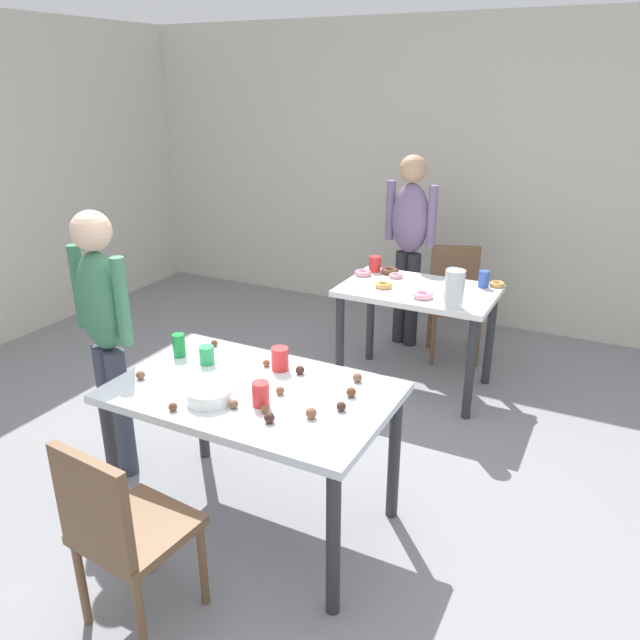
% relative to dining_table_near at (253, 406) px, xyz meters
% --- Properties ---
extents(ground_plane, '(6.40, 6.40, 0.00)m').
position_rel_dining_table_near_xyz_m(ground_plane, '(0.03, 0.10, -0.66)').
color(ground_plane, gray).
extents(wall_back, '(6.40, 0.10, 2.60)m').
position_rel_dining_table_near_xyz_m(wall_back, '(0.03, 3.30, 0.64)').
color(wall_back, beige).
rests_on(wall_back, ground_plane).
extents(dining_table_near, '(1.30, 0.81, 0.75)m').
position_rel_dining_table_near_xyz_m(dining_table_near, '(0.00, 0.00, 0.00)').
color(dining_table_near, silver).
rests_on(dining_table_near, ground_plane).
extents(dining_table_far, '(1.05, 0.68, 0.75)m').
position_rel_dining_table_near_xyz_m(dining_table_far, '(0.22, 1.77, -0.03)').
color(dining_table_far, white).
rests_on(dining_table_far, ground_plane).
extents(chair_near_table, '(0.44, 0.44, 0.87)m').
position_rel_dining_table_near_xyz_m(chair_near_table, '(-0.11, -0.78, -0.16)').
color(chair_near_table, brown).
rests_on(chair_near_table, ground_plane).
extents(chair_far_table, '(0.52, 0.52, 0.87)m').
position_rel_dining_table_near_xyz_m(chair_far_table, '(0.30, 2.46, -0.16)').
color(chair_far_table, brown).
rests_on(chair_far_table, ground_plane).
extents(person_girl_near, '(0.45, 0.26, 1.50)m').
position_rel_dining_table_near_xyz_m(person_girl_near, '(-0.93, 0.02, 0.24)').
color(person_girl_near, '#383D4C').
rests_on(person_girl_near, ground_plane).
extents(person_adult_far, '(0.45, 0.26, 1.56)m').
position_rel_dining_table_near_xyz_m(person_adult_far, '(-0.11, 2.49, 0.28)').
color(person_adult_far, '#28282D').
rests_on(person_adult_far, ground_plane).
extents(mixing_bowl, '(0.21, 0.21, 0.06)m').
position_rel_dining_table_near_xyz_m(mixing_bowl, '(-0.10, -0.18, 0.13)').
color(mixing_bowl, white).
rests_on(mixing_bowl, dining_table_near).
extents(soda_can, '(0.07, 0.07, 0.12)m').
position_rel_dining_table_near_xyz_m(soda_can, '(-0.53, 0.14, 0.15)').
color(soda_can, '#198438').
rests_on(soda_can, dining_table_near).
extents(fork_near, '(0.17, 0.02, 0.01)m').
position_rel_dining_table_near_xyz_m(fork_near, '(-0.17, 0.00, 0.10)').
color(fork_near, silver).
rests_on(fork_near, dining_table_near).
extents(cup_near_0, '(0.08, 0.08, 0.11)m').
position_rel_dining_table_near_xyz_m(cup_near_0, '(0.12, -0.11, 0.15)').
color(cup_near_0, red).
rests_on(cup_near_0, dining_table_near).
extents(cup_near_1, '(0.08, 0.08, 0.09)m').
position_rel_dining_table_near_xyz_m(cup_near_1, '(-0.35, 0.13, 0.14)').
color(cup_near_1, green).
rests_on(cup_near_1, dining_table_near).
extents(cup_near_2, '(0.09, 0.09, 0.12)m').
position_rel_dining_table_near_xyz_m(cup_near_2, '(0.01, 0.24, 0.15)').
color(cup_near_2, red).
rests_on(cup_near_2, dining_table_near).
extents(cake_ball_0, '(0.05, 0.05, 0.05)m').
position_rel_dining_table_near_xyz_m(cake_ball_0, '(0.41, 0.29, 0.12)').
color(cake_ball_0, brown).
rests_on(cake_ball_0, dining_table_near).
extents(cake_ball_1, '(0.04, 0.04, 0.04)m').
position_rel_dining_table_near_xyz_m(cake_ball_1, '(0.46, 0.00, 0.11)').
color(cake_ball_1, '#3D2319').
rests_on(cake_ball_1, dining_table_near).
extents(cake_ball_2, '(0.04, 0.04, 0.04)m').
position_rel_dining_table_near_xyz_m(cake_ball_2, '(0.17, -0.16, 0.11)').
color(cake_ball_2, brown).
rests_on(cake_ball_2, dining_table_near).
extents(cake_ball_3, '(0.05, 0.05, 0.05)m').
position_rel_dining_table_near_xyz_m(cake_ball_3, '(0.44, 0.14, 0.12)').
color(cake_ball_3, brown).
rests_on(cake_ball_3, dining_table_near).
extents(cake_ball_4, '(0.05, 0.05, 0.05)m').
position_rel_dining_table_near_xyz_m(cake_ball_4, '(0.23, -0.22, 0.12)').
color(cake_ball_4, '#3D2319').
rests_on(cake_ball_4, dining_table_near).
extents(cake_ball_5, '(0.04, 0.04, 0.04)m').
position_rel_dining_table_near_xyz_m(cake_ball_5, '(0.12, 0.24, 0.12)').
color(cake_ball_5, '#3D2319').
rests_on(cake_ball_5, dining_table_near).
extents(cake_ball_6, '(0.05, 0.05, 0.05)m').
position_rel_dining_table_near_xyz_m(cake_ball_6, '(-0.60, 0.23, 0.12)').
color(cake_ball_6, brown).
rests_on(cake_ball_6, dining_table_near).
extents(cake_ball_7, '(0.04, 0.04, 0.04)m').
position_rel_dining_table_near_xyz_m(cake_ball_7, '(-0.45, 0.32, 0.11)').
color(cake_ball_7, brown).
rests_on(cake_ball_7, dining_table_near).
extents(cake_ball_8, '(0.04, 0.04, 0.04)m').
position_rel_dining_table_near_xyz_m(cake_ball_8, '(0.03, -0.19, 0.11)').
color(cake_ball_8, brown).
rests_on(cake_ball_8, dining_table_near).
extents(cake_ball_9, '(0.04, 0.04, 0.04)m').
position_rel_dining_table_near_xyz_m(cake_ball_9, '(0.14, 0.01, 0.11)').
color(cake_ball_9, brown).
rests_on(cake_ball_9, dining_table_near).
extents(cake_ball_10, '(0.05, 0.05, 0.05)m').
position_rel_dining_table_near_xyz_m(cake_ball_10, '(0.37, -0.11, 0.12)').
color(cake_ball_10, brown).
rests_on(cake_ball_10, dining_table_near).
extents(cake_ball_11, '(0.04, 0.04, 0.04)m').
position_rel_dining_table_near_xyz_m(cake_ball_11, '(-0.53, -0.16, 0.12)').
color(cake_ball_11, brown).
rests_on(cake_ball_11, dining_table_near).
extents(cake_ball_12, '(0.04, 0.04, 0.04)m').
position_rel_dining_table_near_xyz_m(cake_ball_12, '(-0.20, -0.33, 0.11)').
color(cake_ball_12, brown).
rests_on(cake_ball_12, dining_table_near).
extents(cake_ball_13, '(0.04, 0.04, 0.04)m').
position_rel_dining_table_near_xyz_m(cake_ball_13, '(-0.07, 0.24, 0.11)').
color(cake_ball_13, brown).
rests_on(cake_ball_13, dining_table_near).
extents(pitcher_far, '(0.12, 0.12, 0.25)m').
position_rel_dining_table_near_xyz_m(pitcher_far, '(0.53, 1.49, 0.22)').
color(pitcher_far, white).
rests_on(pitcher_far, dining_table_far).
extents(cup_far_0, '(0.09, 0.09, 0.11)m').
position_rel_dining_table_near_xyz_m(cup_far_0, '(-0.21, 2.00, 0.15)').
color(cup_far_0, red).
rests_on(cup_far_0, dining_table_far).
extents(cup_far_1, '(0.07, 0.07, 0.11)m').
position_rel_dining_table_near_xyz_m(cup_far_1, '(0.39, 1.99, 0.15)').
color(cup_far_1, '#3351B2').
rests_on(cup_far_1, dining_table_far).
extents(cup_far_2, '(0.07, 0.07, 0.12)m').
position_rel_dining_table_near_xyz_m(cup_far_2, '(0.61, 2.00, 0.15)').
color(cup_far_2, '#3351B2').
rests_on(cup_far_2, dining_table_far).
extents(donut_far_0, '(0.10, 0.10, 0.03)m').
position_rel_dining_table_near_xyz_m(donut_far_0, '(-0.01, 1.93, 0.11)').
color(donut_far_0, pink).
rests_on(donut_far_0, dining_table_far).
extents(donut_far_1, '(0.11, 0.11, 0.03)m').
position_rel_dining_table_near_xyz_m(donut_far_1, '(0.69, 2.05, 0.11)').
color(donut_far_1, gold).
rests_on(donut_far_1, dining_table_far).
extents(donut_far_2, '(0.12, 0.12, 0.04)m').
position_rel_dining_table_near_xyz_m(donut_far_2, '(-0.01, 1.67, 0.11)').
color(donut_far_2, gold).
rests_on(donut_far_2, dining_table_far).
extents(donut_far_3, '(0.13, 0.13, 0.04)m').
position_rel_dining_table_near_xyz_m(donut_far_3, '(-0.09, 2.00, 0.11)').
color(donut_far_3, brown).
rests_on(donut_far_3, dining_table_far).
extents(donut_far_4, '(0.12, 0.12, 0.04)m').
position_rel_dining_table_near_xyz_m(donut_far_4, '(-0.24, 1.87, 0.11)').
color(donut_far_4, pink).
rests_on(donut_far_4, dining_table_far).
extents(donut_far_5, '(0.14, 0.14, 0.04)m').
position_rel_dining_table_near_xyz_m(donut_far_5, '(0.31, 1.59, 0.11)').
color(donut_far_5, pink).
rests_on(donut_far_5, dining_table_far).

